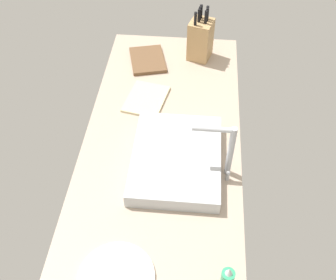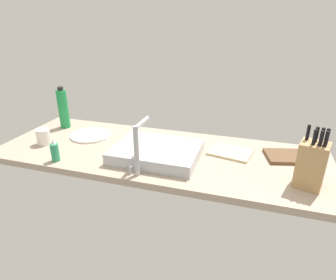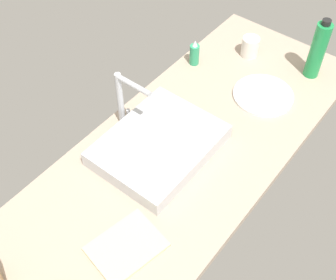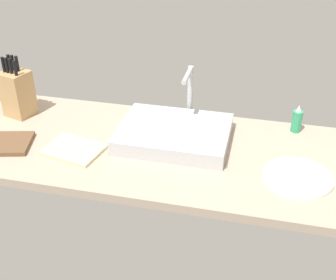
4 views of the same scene
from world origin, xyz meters
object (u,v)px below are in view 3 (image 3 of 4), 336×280
at_px(faucet, 124,96).
at_px(sink_basin, 159,145).
at_px(dinner_plate, 263,95).
at_px(soap_bottle, 194,54).
at_px(dish_towel, 126,247).
at_px(water_bottle, 318,50).
at_px(coffee_mug, 250,47).

bearing_deg(faucet, sink_basin, -98.21).
xyz_separation_m(faucet, dinner_plate, (0.46, -0.34, -0.14)).
bearing_deg(soap_bottle, dish_towel, -157.11).
distance_m(faucet, water_bottle, 0.83).
distance_m(dinner_plate, dish_towel, 0.86).
distance_m(dinner_plate, coffee_mug, 0.27).
bearing_deg(water_bottle, soap_bottle, 119.97).
relative_size(faucet, dinner_plate, 0.99).
height_order(water_bottle, dish_towel, water_bottle).
bearing_deg(soap_bottle, coffee_mug, -38.58).
xyz_separation_m(faucet, soap_bottle, (0.46, 0.01, -0.10)).
relative_size(sink_basin, water_bottle, 1.62).
relative_size(soap_bottle, dinner_plate, 0.49).
distance_m(sink_basin, coffee_mug, 0.68).
xyz_separation_m(water_bottle, dish_towel, (-1.10, 0.08, -0.12)).
bearing_deg(faucet, soap_bottle, 1.42).
relative_size(water_bottle, dish_towel, 1.23).
bearing_deg(sink_basin, dish_towel, -155.52).
relative_size(soap_bottle, water_bottle, 0.45).
height_order(soap_bottle, dinner_plate, soap_bottle).
xyz_separation_m(soap_bottle, dinner_plate, (0.01, -0.35, -0.05)).
height_order(dinner_plate, dish_towel, same).
distance_m(sink_basin, water_bottle, 0.78).
relative_size(faucet, dish_towel, 1.11).
xyz_separation_m(soap_bottle, coffee_mug, (0.20, -0.16, -0.01)).
bearing_deg(water_bottle, faucet, 149.03).
bearing_deg(dish_towel, soap_bottle, 22.89).
bearing_deg(faucet, dinner_plate, -35.94).
height_order(faucet, dinner_plate, faucet).
distance_m(water_bottle, dish_towel, 1.11).
distance_m(soap_bottle, coffee_mug, 0.26).
bearing_deg(sink_basin, dinner_plate, -17.59).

